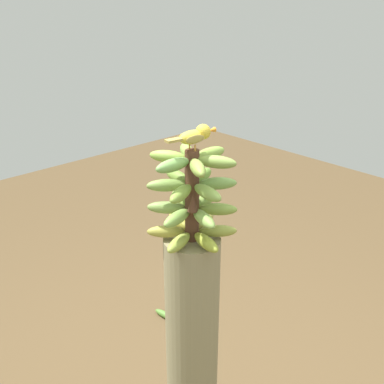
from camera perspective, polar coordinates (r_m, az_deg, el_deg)
name	(u,v)px	position (r m, az deg, el deg)	size (l,w,h in m)	color
banana_tree	(192,367)	(1.92, 0.00, -21.26)	(0.20, 0.20, 1.16)	#847A56
banana_bunch	(192,196)	(1.49, -0.01, -0.56)	(0.31, 0.31, 0.32)	#4C2D1E
perched_bird	(196,135)	(1.43, 0.50, 7.19)	(0.06, 0.18, 0.08)	#C68933
fallen_banana	(165,315)	(3.06, -3.45, -15.24)	(0.16, 0.04, 0.04)	#548433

